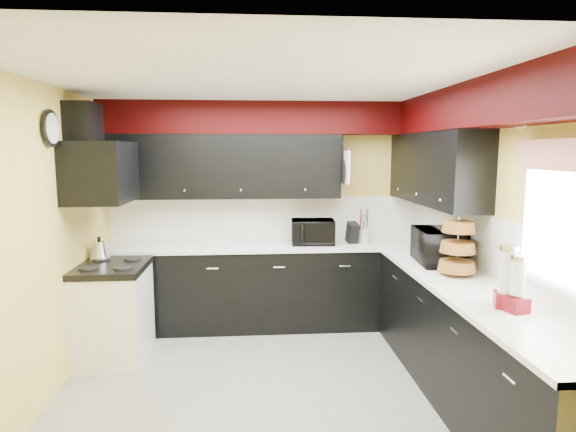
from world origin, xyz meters
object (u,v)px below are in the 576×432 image
object	(u,v)px
utensil_crock	(364,235)
toaster_oven	(313,232)
knife_block	(352,233)
kettle	(100,250)
microwave	(439,246)

from	to	relation	value
utensil_crock	toaster_oven	bearing A→B (deg)	-174.30
utensil_crock	knife_block	world-z (taller)	knife_block
kettle	toaster_oven	bearing A→B (deg)	12.87
toaster_oven	kettle	xyz separation A→B (m)	(-2.17, -0.50, -0.07)
kettle	knife_block	bearing A→B (deg)	10.82
microwave	utensil_crock	distance (m)	1.16
utensil_crock	kettle	distance (m)	2.81
toaster_oven	knife_block	distance (m)	0.45
toaster_oven	microwave	world-z (taller)	microwave
knife_block	microwave	bearing A→B (deg)	-68.31
microwave	toaster_oven	bearing A→B (deg)	50.99
microwave	utensil_crock	xyz separation A→B (m)	(-0.45, 1.06, -0.08)
microwave	kettle	size ratio (longest dim) A/B	2.92
utensil_crock	microwave	bearing A→B (deg)	-66.76
knife_block	kettle	bearing A→B (deg)	-178.17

